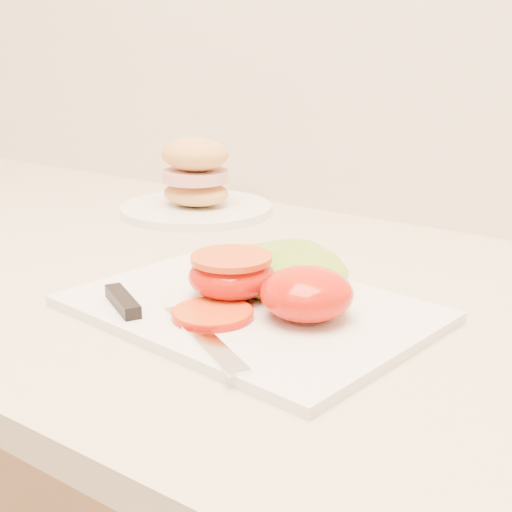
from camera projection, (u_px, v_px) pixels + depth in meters
The scene contains 7 objects.
cutting_board at pixel (250, 309), 0.68m from camera, with size 0.33×0.24×0.01m, color silver.
tomato_half_dome at pixel (307, 293), 0.63m from camera, with size 0.08×0.08×0.05m, color red.
tomato_half_cut at pixel (231, 274), 0.69m from camera, with size 0.08×0.08×0.04m.
tomato_slice_0 at pixel (213, 314), 0.64m from camera, with size 0.07×0.07×0.01m, color #CC4B1C.
lettuce_leaf_0 at pixel (285, 269), 0.73m from camera, with size 0.16×0.11×0.03m, color #81A72C.
knife at pixel (152, 314), 0.64m from camera, with size 0.21×0.09×0.01m.
sandwich_plate at pixel (196, 187), 1.04m from camera, with size 0.22×0.22×0.11m.
Camera 1 is at (0.03, 1.10, 1.19)m, focal length 50.00 mm.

